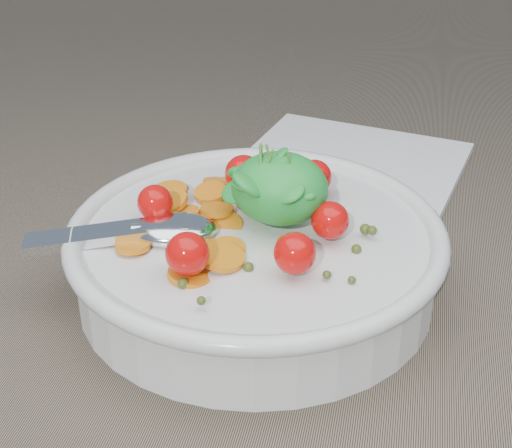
# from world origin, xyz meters

# --- Properties ---
(ground) EXTENTS (6.00, 6.00, 0.00)m
(ground) POSITION_xyz_m (0.00, 0.00, 0.00)
(ground) COLOR #716350
(ground) RESTS_ON ground
(bowl) EXTENTS (0.25, 0.24, 0.10)m
(bowl) POSITION_xyz_m (0.00, 0.00, 0.03)
(bowl) COLOR silver
(bowl) RESTS_ON ground
(napkin) EXTENTS (0.20, 0.19, 0.01)m
(napkin) POSITION_xyz_m (0.05, 0.19, 0.00)
(napkin) COLOR white
(napkin) RESTS_ON ground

